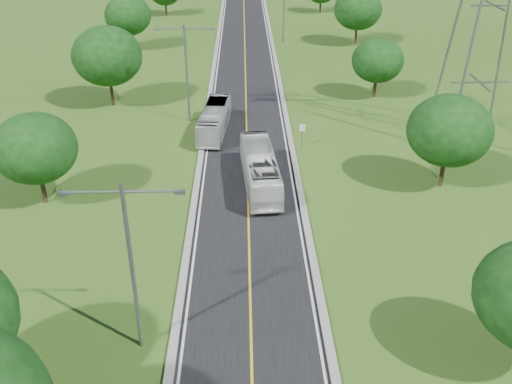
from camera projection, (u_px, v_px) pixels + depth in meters
ground at (245, 77)px, 73.38m from camera, size 260.00×260.00×0.00m
road at (245, 64)px, 78.62m from camera, size 8.00×150.00×0.06m
curb_left at (214, 63)px, 78.49m from camera, size 0.50×150.00×0.22m
curb_right at (276, 63)px, 78.66m from camera, size 0.50×150.00×0.22m
speed_limit_sign at (302, 132)px, 53.43m from camera, size 0.55×0.09×2.40m
streetlight_near_left at (130, 256)px, 28.36m from camera, size 5.90×0.25×10.00m
streetlight_mid_left at (186, 65)px, 57.26m from camera, size 5.90×0.25×10.00m
streetlight_far_right at (284, 2)px, 86.39m from camera, size 5.90×0.25×10.00m
tree_lb at (35, 148)px, 42.80m from camera, size 6.30×6.30×7.33m
tree_lc at (107, 56)px, 61.63m from camera, size 7.56×7.56×8.79m
tree_ld at (128, 15)px, 82.91m from camera, size 6.72×6.72×7.82m
tree_rb at (450, 130)px, 45.04m from camera, size 6.72×6.72×7.82m
tree_rc at (378, 60)px, 64.58m from camera, size 5.88×5.88×6.84m
tree_rd at (358, 9)px, 85.19m from camera, size 7.14×7.14×8.30m
bus_outbound at (260, 169)px, 46.68m from camera, size 3.30×10.83×2.97m
bus_inbound at (214, 120)px, 56.60m from camera, size 3.23×9.87×2.70m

